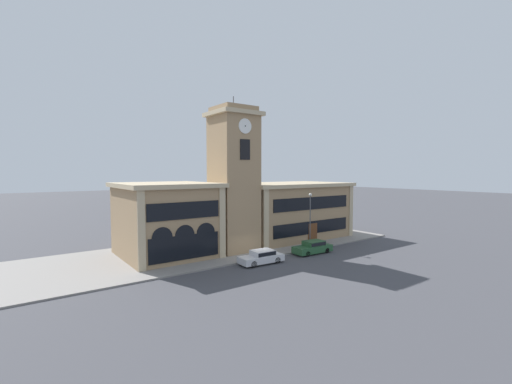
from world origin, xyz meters
The scene contains 8 objects.
ground_plane centered at (0.00, 0.00, 0.00)m, with size 300.00×300.00×0.00m, color #424247.
sidewalk_kerb centered at (0.00, 7.12, 0.07)m, with size 44.75×14.24×0.15m.
clock_tower centered at (0.00, 4.92, 8.26)m, with size 5.20×5.20×17.65m.
town_hall_left_wing centered at (-7.11, 7.42, 4.01)m, with size 9.82×10.26×7.97m.
town_hall_right_wing centered at (10.46, 7.43, 3.83)m, with size 16.52×10.26×7.62m.
parked_car_near centered at (-0.66, -1.22, 0.71)m, with size 4.65×2.06×1.35m.
parked_car_mid centered at (6.58, -1.22, 0.73)m, with size 4.73×2.02×1.42m.
street_lamp centered at (7.70, 0.37, 4.35)m, with size 0.36×0.36×6.51m.
Camera 1 is at (-21.02, -28.02, 9.19)m, focal length 24.00 mm.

